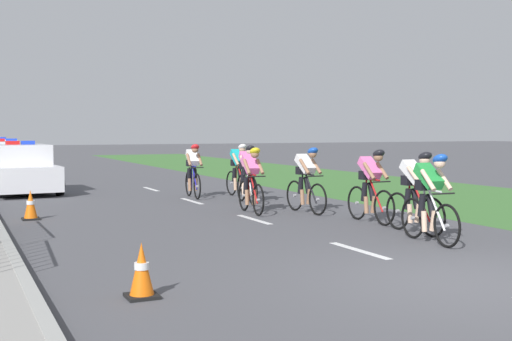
% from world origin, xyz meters
% --- Properties ---
extents(ground_plane, '(160.00, 160.00, 0.00)m').
position_xyz_m(ground_plane, '(0.00, 0.00, 0.00)').
color(ground_plane, '#4C4C51').
extents(grass_verge, '(7.00, 60.00, 0.01)m').
position_xyz_m(grass_verge, '(7.29, 14.00, 0.00)').
color(grass_verge, '#3D7033').
rests_on(grass_verge, ground).
extents(lane_markings_centre, '(0.14, 17.60, 0.01)m').
position_xyz_m(lane_markings_centre, '(0.00, 6.41, 0.00)').
color(lane_markings_centre, white).
rests_on(lane_markings_centre, ground).
extents(cyclist_lead, '(0.45, 1.72, 1.56)m').
position_xyz_m(cyclist_lead, '(1.48, 2.49, 0.79)').
color(cyclist_lead, black).
rests_on(cyclist_lead, ground).
extents(cyclist_second, '(0.42, 1.72, 1.56)m').
position_xyz_m(cyclist_second, '(1.92, 3.44, 0.79)').
color(cyclist_second, black).
rests_on(cyclist_second, ground).
extents(cyclist_third, '(0.42, 1.72, 1.56)m').
position_xyz_m(cyclist_third, '(1.99, 4.95, 0.79)').
color(cyclist_third, black).
rests_on(cyclist_third, ground).
extents(cyclist_fourth, '(0.43, 1.72, 1.56)m').
position_xyz_m(cyclist_fourth, '(1.57, 6.91, 0.79)').
color(cyclist_fourth, black).
rests_on(cyclist_fourth, ground).
extents(cyclist_fifth, '(0.45, 1.72, 1.56)m').
position_xyz_m(cyclist_fifth, '(0.37, 7.38, 0.79)').
color(cyclist_fifth, black).
rests_on(cyclist_fifth, ground).
extents(cyclist_sixth, '(0.46, 1.72, 1.56)m').
position_xyz_m(cyclist_sixth, '(1.14, 9.32, 0.79)').
color(cyclist_sixth, black).
rests_on(cyclist_sixth, ground).
extents(cyclist_seventh, '(0.42, 1.72, 1.56)m').
position_xyz_m(cyclist_seventh, '(1.59, 10.90, 0.79)').
color(cyclist_seventh, black).
rests_on(cyclist_seventh, ground).
extents(cyclist_eighth, '(0.45, 1.72, 1.56)m').
position_xyz_m(cyclist_eighth, '(0.33, 11.25, 0.79)').
color(cyclist_eighth, black).
rests_on(cyclist_eighth, ground).
extents(police_car_nearest, '(2.17, 4.48, 1.59)m').
position_xyz_m(police_car_nearest, '(-3.96, 14.92, 0.68)').
color(police_car_nearest, white).
rests_on(police_car_nearest, ground).
extents(police_car_second, '(2.21, 4.50, 1.59)m').
position_xyz_m(police_car_second, '(-3.96, 20.71, 0.68)').
color(police_car_second, silver).
rests_on(police_car_second, ground).
extents(traffic_cone_near, '(0.36, 0.36, 0.64)m').
position_xyz_m(traffic_cone_near, '(-4.35, 8.41, 0.31)').
color(traffic_cone_near, black).
rests_on(traffic_cone_near, ground).
extents(traffic_cone_mid, '(0.36, 0.36, 0.64)m').
position_xyz_m(traffic_cone_mid, '(-3.92, 1.00, 0.31)').
color(traffic_cone_mid, black).
rests_on(traffic_cone_mid, ground).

